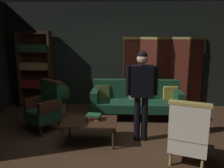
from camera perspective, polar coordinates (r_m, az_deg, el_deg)
ground_plane at (r=4.54m, az=-0.54°, el=-13.99°), size 10.00×10.00×0.00m
back_wall at (r=6.55m, az=0.76°, el=6.94°), size 7.20×0.10×2.80m
folding_screen at (r=6.46m, az=12.27°, el=2.88°), size 2.15×0.30×1.90m
bookshelf at (r=6.77m, az=-17.88°, el=3.69°), size 0.90×0.32×2.05m
velvet_couch at (r=5.74m, az=5.84°, el=-3.51°), size 2.12×0.78×0.88m
coffee_table at (r=4.46m, az=-5.40°, el=-9.33°), size 1.00×0.64×0.42m
armchair_gilt_accent at (r=3.89m, az=18.00°, el=-11.38°), size 0.74×0.74×1.04m
armchair_wing_left at (r=5.15m, az=-15.82°, el=-5.36°), size 0.81×0.81×1.04m
standing_figure at (r=4.35m, az=7.16°, el=-0.92°), size 0.59×0.25×1.70m
potted_plant at (r=6.14m, az=-12.49°, el=-2.65°), size 0.50×0.50×0.79m
book_tan_leather at (r=4.48m, az=-4.44°, el=-8.34°), size 0.19×0.17×0.03m
book_red_leather at (r=4.47m, az=-4.44°, el=-7.97°), size 0.25×0.22×0.03m
book_green_cloth at (r=4.46m, az=-4.45°, el=-7.53°), size 0.28×0.23×0.04m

